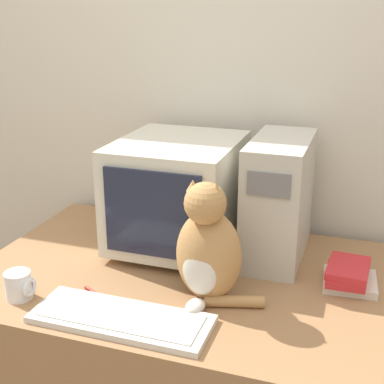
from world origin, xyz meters
name	(u,v)px	position (x,y,z in m)	size (l,w,h in m)	color
wall_back	(231,95)	(0.00, 0.94, 1.25)	(7.00, 0.05, 2.50)	beige
desk	(187,371)	(0.00, 0.44, 0.38)	(1.35, 0.87, 0.76)	#9E7047
crt_monitor	(178,193)	(-0.10, 0.62, 0.96)	(0.40, 0.46, 0.38)	beige
computer_tower	(279,198)	(0.24, 0.66, 0.96)	(0.18, 0.40, 0.41)	beige
keyboard	(121,319)	(-0.08, 0.11, 0.77)	(0.49, 0.18, 0.02)	silver
cat	(208,250)	(0.11, 0.30, 0.92)	(0.28, 0.22, 0.37)	#B7844C
book_stack	(348,276)	(0.49, 0.51, 0.79)	(0.17, 0.17, 0.07)	beige
pen	(100,296)	(-0.19, 0.21, 0.76)	(0.13, 0.07, 0.01)	maroon
mug	(19,285)	(-0.41, 0.13, 0.80)	(0.08, 0.08, 0.08)	white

